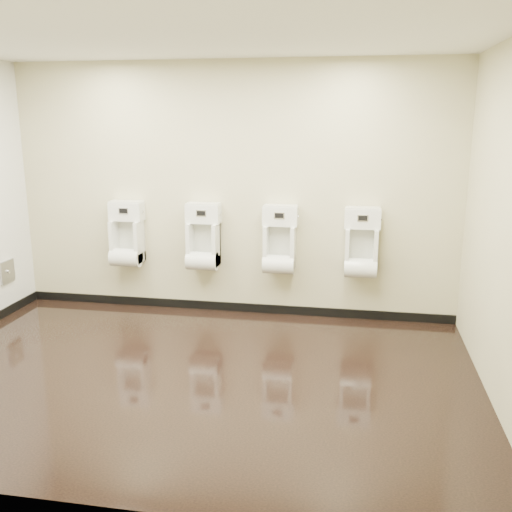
{
  "coord_description": "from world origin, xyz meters",
  "views": [
    {
      "loc": [
        1.39,
        -4.41,
        2.21
      ],
      "look_at": [
        0.5,
        0.55,
        0.97
      ],
      "focal_mm": 40.0,
      "sensor_mm": 36.0,
      "label": 1
    }
  ],
  "objects_px": {
    "access_panel": "(7,272)",
    "urinal_0": "(127,239)",
    "urinal_1": "(203,242)",
    "urinal_2": "(280,245)",
    "urinal_3": "(361,248)"
  },
  "relations": [
    {
      "from": "access_panel",
      "to": "urinal_0",
      "type": "xyz_separation_m",
      "value": [
        1.28,
        0.42,
        0.34
      ]
    },
    {
      "from": "urinal_0",
      "to": "urinal_1",
      "type": "height_order",
      "value": "same"
    },
    {
      "from": "urinal_2",
      "to": "access_panel",
      "type": "bearing_deg",
      "value": -172.15
    },
    {
      "from": "urinal_2",
      "to": "urinal_3",
      "type": "bearing_deg",
      "value": 0.0
    },
    {
      "from": "urinal_0",
      "to": "urinal_2",
      "type": "distance_m",
      "value": 1.77
    },
    {
      "from": "urinal_1",
      "to": "urinal_2",
      "type": "relative_size",
      "value": 1.0
    },
    {
      "from": "access_panel",
      "to": "urinal_1",
      "type": "distance_m",
      "value": 2.25
    },
    {
      "from": "urinal_0",
      "to": "urinal_3",
      "type": "bearing_deg",
      "value": 0.0
    },
    {
      "from": "urinal_0",
      "to": "urinal_1",
      "type": "bearing_deg",
      "value": 0.0
    },
    {
      "from": "urinal_3",
      "to": "access_panel",
      "type": "bearing_deg",
      "value": -173.89
    },
    {
      "from": "urinal_1",
      "to": "urinal_2",
      "type": "distance_m",
      "value": 0.87
    },
    {
      "from": "access_panel",
      "to": "urinal_1",
      "type": "xyz_separation_m",
      "value": [
        2.18,
        0.42,
        0.34
      ]
    },
    {
      "from": "urinal_0",
      "to": "urinal_2",
      "type": "relative_size",
      "value": 1.0
    },
    {
      "from": "access_panel",
      "to": "urinal_1",
      "type": "height_order",
      "value": "urinal_1"
    },
    {
      "from": "urinal_1",
      "to": "urinal_2",
      "type": "bearing_deg",
      "value": 0.0
    }
  ]
}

